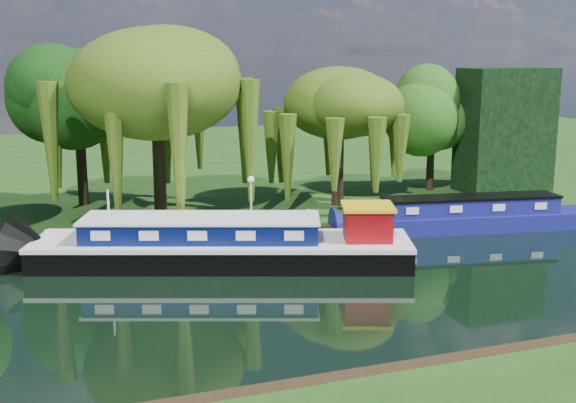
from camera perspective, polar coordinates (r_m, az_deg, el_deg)
name	(u,v)px	position (r m, az deg, el deg)	size (l,w,h in m)	color
ground	(315,292)	(29.30, 2.16, -7.17)	(120.00, 120.00, 0.00)	black
far_bank	(164,164)	(61.30, -9.76, 2.91)	(120.00, 52.00, 0.45)	#193C10
dutch_barge	(225,245)	(32.89, -4.97, -3.45)	(17.31, 9.35, 3.59)	black
narrowboat	(470,217)	(40.32, 14.19, -1.18)	(13.91, 4.64, 2.00)	navy
red_dinghy	(145,264)	(33.67, -11.25, -4.85)	(2.43, 3.40, 0.70)	maroon
white_cruiser	(542,225)	(42.70, 19.46, -1.77)	(1.74, 2.02, 1.06)	silver
willow_left	(156,85)	(40.27, -10.37, 9.02)	(8.33, 8.33, 9.98)	black
willow_right	(338,116)	(42.74, 4.01, 6.78)	(6.02, 6.02, 7.33)	black
tree_far_mid	(78,105)	(44.46, -16.25, 7.36)	(5.30, 5.30, 8.67)	black
tree_far_right	(432,116)	(48.43, 11.33, 6.62)	(4.33, 4.33, 7.08)	black
conifer_hedge	(505,130)	(49.64, 16.77, 5.44)	(6.00, 3.00, 8.00)	black
lamppost	(251,187)	(38.45, -2.95, 1.15)	(0.36, 0.36, 2.56)	silver
mooring_posts	(244,224)	(36.51, -3.47, -1.79)	(19.16, 0.16, 1.00)	silver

